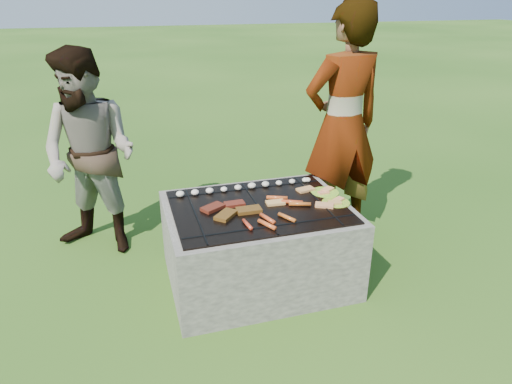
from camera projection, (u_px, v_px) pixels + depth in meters
The scene contains 10 objects.
lawn at pixel (258, 278), 3.49m from camera, with size 60.00×60.00×0.00m, color #224D13.
fire_pit at pixel (258, 246), 3.38m from camera, with size 1.30×1.00×0.62m.
mushrooms at pixel (243, 187), 3.51m from camera, with size 1.08×0.06×0.04m.
pork_slabs at pixel (231, 210), 3.16m from camera, with size 0.41×0.32×0.03m.
sausages at pixel (279, 211), 3.13m from camera, with size 0.54×0.50×0.03m.
bread_on_grate at pixel (301, 199), 3.34m from camera, with size 0.46×0.41×0.02m.
plate_far at pixel (325, 192), 3.47m from camera, with size 0.27×0.27×0.03m.
plate_near at pixel (336, 203), 3.30m from camera, with size 0.25×0.25×0.03m.
cook at pixel (343, 126), 3.78m from camera, with size 0.72×0.47×1.98m, color #A7958B.
bystander at pixel (90, 156), 3.58m from camera, with size 0.81×0.63×1.66m, color gray.
Camera 1 is at (-0.85, -2.80, 2.00)m, focal length 32.00 mm.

